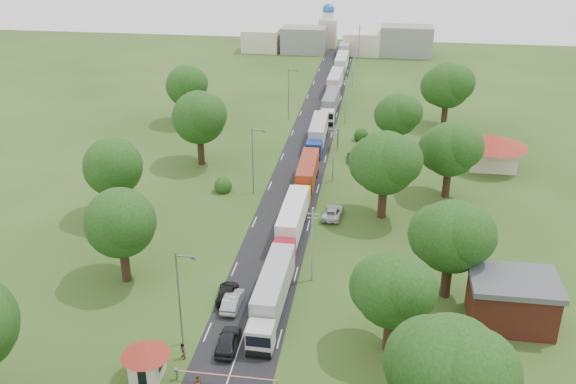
% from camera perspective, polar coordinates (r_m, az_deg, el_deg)
% --- Properties ---
extents(ground, '(260.00, 260.00, 0.00)m').
position_cam_1_polar(ground, '(79.18, -1.28, -4.84)').
color(ground, '#274115').
rests_on(ground, ground).
extents(road, '(8.00, 200.00, 0.04)m').
position_cam_1_polar(road, '(96.90, 0.68, 0.91)').
color(road, black).
rests_on(road, ground).
extents(boom_barrier, '(9.22, 0.35, 1.18)m').
position_cam_1_polar(boom_barrier, '(58.82, -6.85, -15.83)').
color(boom_barrier, slate).
rests_on(boom_barrier, ground).
extents(guard_booth, '(4.40, 4.40, 3.45)m').
position_cam_1_polar(guard_booth, '(59.61, -12.52, -14.12)').
color(guard_booth, beige).
rests_on(guard_booth, ground).
extents(info_sign, '(0.12, 3.10, 4.10)m').
position_cam_1_polar(info_sign, '(109.25, 4.47, 5.31)').
color(info_sign, slate).
rests_on(info_sign, ground).
extents(pole_1, '(1.60, 0.24, 9.00)m').
position_cam_1_polar(pole_1, '(70.18, 2.18, -4.59)').
color(pole_1, gray).
rests_on(pole_1, ground).
extents(pole_2, '(1.60, 0.24, 9.00)m').
position_cam_1_polar(pole_2, '(95.53, 4.05, 3.52)').
color(pole_2, gray).
rests_on(pole_2, ground).
extents(pole_3, '(1.60, 0.24, 9.00)m').
position_cam_1_polar(pole_3, '(122.04, 5.14, 8.18)').
color(pole_3, gray).
rests_on(pole_3, ground).
extents(pole_4, '(1.60, 0.24, 9.00)m').
position_cam_1_polar(pole_4, '(149.10, 5.84, 11.16)').
color(pole_4, gray).
rests_on(pole_4, ground).
extents(pole_5, '(1.60, 0.24, 9.00)m').
position_cam_1_polar(pole_5, '(176.45, 6.34, 13.22)').
color(pole_5, gray).
rests_on(pole_5, ground).
extents(lamp_0, '(2.03, 0.22, 10.00)m').
position_cam_1_polar(lamp_0, '(60.86, -9.55, -8.99)').
color(lamp_0, slate).
rests_on(lamp_0, ground).
extents(lamp_1, '(2.03, 0.22, 10.00)m').
position_cam_1_polar(lamp_1, '(91.05, -3.07, 3.06)').
color(lamp_1, slate).
rests_on(lamp_1, ground).
extents(lamp_2, '(2.03, 0.22, 10.00)m').
position_cam_1_polar(lamp_2, '(123.80, 0.11, 8.93)').
color(lamp_2, slate).
rests_on(lamp_2, ground).
extents(tree_1, '(9.60, 9.60, 12.05)m').
position_cam_1_polar(tree_1, '(49.54, 14.14, -15.05)').
color(tree_1, '#382616').
rests_on(tree_1, ground).
extents(tree_2, '(8.00, 8.00, 10.10)m').
position_cam_1_polar(tree_2, '(59.64, 9.24, -8.53)').
color(tree_2, '#382616').
rests_on(tree_2, ground).
extents(tree_3, '(8.80, 8.80, 11.07)m').
position_cam_1_polar(tree_3, '(68.44, 14.30, -3.80)').
color(tree_3, '#382616').
rests_on(tree_3, ground).
extents(tree_4, '(9.60, 9.60, 12.05)m').
position_cam_1_polar(tree_4, '(84.09, 8.60, 2.63)').
color(tree_4, '#382616').
rests_on(tree_4, ground).
extents(tree_5, '(8.80, 8.80, 11.07)m').
position_cam_1_polar(tree_5, '(92.33, 14.22, 3.74)').
color(tree_5, '#382616').
rests_on(tree_5, ground).
extents(tree_6, '(8.00, 8.00, 10.10)m').
position_cam_1_polar(tree_6, '(108.11, 9.75, 6.82)').
color(tree_6, '#382616').
rests_on(tree_6, ground).
extents(tree_7, '(9.60, 9.60, 12.05)m').
position_cam_1_polar(tree_7, '(122.77, 13.98, 9.19)').
color(tree_7, '#382616').
rests_on(tree_7, ground).
extents(tree_10, '(8.80, 8.80, 11.07)m').
position_cam_1_polar(tree_10, '(71.41, -14.66, -2.60)').
color(tree_10, '#382616').
rests_on(tree_10, ground).
extents(tree_11, '(8.80, 8.80, 11.07)m').
position_cam_1_polar(tree_11, '(86.56, -15.28, 2.21)').
color(tree_11, '#382616').
rests_on(tree_11, ground).
extents(tree_12, '(9.60, 9.60, 12.05)m').
position_cam_1_polar(tree_12, '(102.05, -7.91, 6.62)').
color(tree_12, '#382616').
rests_on(tree_12, ground).
extents(tree_13, '(8.80, 8.80, 11.07)m').
position_cam_1_polar(tree_13, '(122.82, -8.99, 9.32)').
color(tree_13, '#382616').
rests_on(tree_13, ground).
extents(house_brick, '(8.60, 6.60, 5.20)m').
position_cam_1_polar(house_brick, '(68.16, 19.27, -9.09)').
color(house_brick, maroon).
rests_on(house_brick, ground).
extents(house_cream, '(10.08, 10.08, 5.80)m').
position_cam_1_polar(house_cream, '(105.70, 17.83, 3.87)').
color(house_cream, beige).
rests_on(house_cream, ground).
extents(distant_town, '(52.00, 8.00, 8.00)m').
position_cam_1_polar(distant_town, '(181.82, 4.84, 13.23)').
color(distant_town, gray).
rests_on(distant_town, ground).
extents(church, '(5.00, 5.00, 12.30)m').
position_cam_1_polar(church, '(189.64, 3.58, 14.32)').
color(church, beige).
rests_on(church, ground).
extents(truck_0, '(2.79, 14.99, 4.15)m').
position_cam_1_polar(truck_0, '(66.28, -1.43, -9.02)').
color(truck_0, '#BDBDBD').
rests_on(truck_0, ground).
extents(truck_1, '(2.67, 15.03, 4.17)m').
position_cam_1_polar(truck_1, '(79.94, 0.33, -2.73)').
color(truck_1, '#A91325').
rests_on(truck_1, ground).
extents(truck_2, '(2.63, 14.25, 3.95)m').
position_cam_1_polar(truck_2, '(93.95, 1.68, 1.50)').
color(truck_2, yellow).
rests_on(truck_2, ground).
extents(truck_3, '(2.72, 14.77, 4.09)m').
position_cam_1_polar(truck_3, '(111.10, 2.68, 5.23)').
color(truck_3, navy).
rests_on(truck_3, ground).
extents(truck_4, '(2.81, 14.59, 4.04)m').
position_cam_1_polar(truck_4, '(128.01, 3.80, 7.82)').
color(truck_4, white).
rests_on(truck_4, ground).
extents(truck_5, '(2.86, 15.27, 4.23)m').
position_cam_1_polar(truck_5, '(142.99, 4.19, 9.63)').
color(truck_5, '#9B3B17').
rests_on(truck_5, ground).
extents(truck_6, '(2.69, 15.25, 4.23)m').
position_cam_1_polar(truck_6, '(160.16, 4.75, 11.24)').
color(truck_6, '#205725').
rests_on(truck_6, ground).
extents(truck_7, '(2.93, 15.09, 4.18)m').
position_cam_1_polar(truck_7, '(177.30, 5.12, 12.51)').
color(truck_7, silver).
rests_on(truck_7, ground).
extents(car_lane_front, '(2.11, 4.91, 1.65)m').
position_cam_1_polar(car_lane_front, '(62.49, -5.35, -13.04)').
color(car_lane_front, black).
rests_on(car_lane_front, ground).
extents(car_lane_mid, '(1.72, 4.71, 1.54)m').
position_cam_1_polar(car_lane_mid, '(68.00, -4.93, -9.60)').
color(car_lane_mid, '#92949A').
rests_on(car_lane_mid, ground).
extents(car_lane_rear, '(2.42, 5.09, 1.43)m').
position_cam_1_polar(car_lane_rear, '(69.33, -5.43, -8.94)').
color(car_lane_rear, black).
rests_on(car_lane_rear, ground).
extents(car_verge_near, '(2.89, 5.38, 1.43)m').
position_cam_1_polar(car_verge_near, '(86.05, 3.98, -1.82)').
color(car_verge_near, silver).
rests_on(car_verge_near, ground).
extents(car_verge_far, '(2.00, 4.26, 1.41)m').
position_cam_1_polar(car_verge_far, '(105.27, 5.75, 3.17)').
color(car_verge_far, '#515458').
rests_on(car_verge_far, ground).
extents(pedestrian_near, '(0.68, 0.64, 1.56)m').
position_cam_1_polar(pedestrian_near, '(58.18, -7.98, -16.58)').
color(pedestrian_near, gray).
rests_on(pedestrian_near, ground).
extents(pedestrian_booth, '(0.94, 0.98, 1.59)m').
position_cam_1_polar(pedestrian_booth, '(61.80, -9.35, -13.83)').
color(pedestrian_booth, gray).
rests_on(pedestrian_booth, ground).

